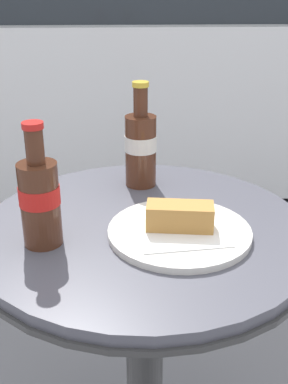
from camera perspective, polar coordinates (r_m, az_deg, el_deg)
The scene contains 5 objects.
bistro_table at distance 0.97m, azimuth 0.08°, elevation -13.20°, with size 0.61×0.61×0.70m.
cola_bottle_left at distance 0.80m, azimuth -12.26°, elevation -0.74°, with size 0.07×0.07×0.21m.
cola_bottle_right at distance 1.01m, azimuth -0.67°, elevation 5.46°, with size 0.07×0.07×0.22m.
lunch_plate_near at distance 0.84m, azimuth 4.23°, elevation -4.28°, with size 0.25×0.25×0.06m.
parked_car at distance 2.89m, azimuth -3.38°, elevation 15.75°, with size 4.37×1.82×1.45m.
Camera 1 is at (-0.04, -0.77, 1.11)m, focal length 45.00 mm.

